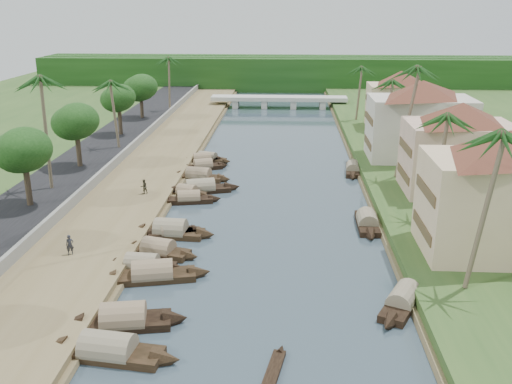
# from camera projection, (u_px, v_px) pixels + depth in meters

# --- Properties ---
(ground) EXTENTS (220.00, 220.00, 0.00)m
(ground) POSITION_uv_depth(u_px,v_px,m) (265.00, 249.00, 50.38)
(ground) COLOR #32414B
(ground) RESTS_ON ground
(left_bank) EXTENTS (10.00, 180.00, 0.80)m
(left_bank) POSITION_uv_depth(u_px,v_px,m) (142.00, 177.00, 70.04)
(left_bank) COLOR brown
(left_bank) RESTS_ON ground
(right_bank) EXTENTS (16.00, 180.00, 1.20)m
(right_bank) POSITION_uv_depth(u_px,v_px,m) (430.00, 180.00, 68.17)
(right_bank) COLOR #2B4A1D
(right_bank) RESTS_ON ground
(road) EXTENTS (8.00, 180.00, 1.40)m
(road) POSITION_uv_depth(u_px,v_px,m) (74.00, 174.00, 70.39)
(road) COLOR black
(road) RESTS_ON ground
(retaining_wall) EXTENTS (0.40, 180.00, 1.10)m
(retaining_wall) POSITION_uv_depth(u_px,v_px,m) (108.00, 169.00, 69.96)
(retaining_wall) COLOR gray
(retaining_wall) RESTS_ON left_bank
(treeline) EXTENTS (120.00, 14.00, 8.00)m
(treeline) POSITION_uv_depth(u_px,v_px,m) (281.00, 73.00, 143.91)
(treeline) COLOR #13360E
(treeline) RESTS_ON ground
(bridge) EXTENTS (28.00, 4.00, 2.40)m
(bridge) POSITION_uv_depth(u_px,v_px,m) (279.00, 100.00, 118.08)
(bridge) COLOR #AFB0A5
(bridge) RESTS_ON ground
(building_near) EXTENTS (14.85, 14.85, 10.20)m
(building_near) POSITION_uv_depth(u_px,v_px,m) (502.00, 192.00, 45.50)
(building_near) COLOR beige
(building_near) RESTS_ON right_bank
(building_mid) EXTENTS (14.11, 14.11, 9.70)m
(building_mid) POSITION_uv_depth(u_px,v_px,m) (458.00, 147.00, 60.69)
(building_mid) COLOR beige
(building_mid) RESTS_ON right_bank
(building_far) EXTENTS (15.59, 15.59, 10.20)m
(building_far) POSITION_uv_depth(u_px,v_px,m) (420.00, 119.00, 73.93)
(building_far) COLOR beige
(building_far) RESTS_ON right_bank
(building_distant) EXTENTS (12.62, 12.62, 9.20)m
(building_distant) POSITION_uv_depth(u_px,v_px,m) (399.00, 99.00, 92.99)
(building_distant) COLOR beige
(building_distant) RESTS_ON right_bank
(sampan_0) EXTENTS (9.67, 3.17, 2.46)m
(sampan_0) POSITION_uv_depth(u_px,v_px,m) (108.00, 351.00, 34.94)
(sampan_0) COLOR black
(sampan_0) RESTS_ON ground
(sampan_1) EXTENTS (9.02, 3.46, 2.57)m
(sampan_1) POSITION_uv_depth(u_px,v_px,m) (124.00, 321.00, 38.29)
(sampan_1) COLOR black
(sampan_1) RESTS_ON ground
(sampan_2) EXTENTS (9.53, 3.81, 2.43)m
(sampan_2) POSITION_uv_depth(u_px,v_px,m) (153.00, 275.00, 44.73)
(sampan_2) COLOR black
(sampan_2) RESTS_ON ground
(sampan_3) EXTENTS (7.71, 2.20, 2.07)m
(sampan_3) POSITION_uv_depth(u_px,v_px,m) (142.00, 265.00, 46.37)
(sampan_3) COLOR black
(sampan_3) RESTS_ON ground
(sampan_4) EXTENTS (7.88, 3.76, 2.20)m
(sampan_4) POSITION_uv_depth(u_px,v_px,m) (158.00, 250.00, 49.18)
(sampan_4) COLOR black
(sampan_4) RESTS_ON ground
(sampan_5) EXTENTS (6.52, 3.39, 2.06)m
(sampan_5) POSITION_uv_depth(u_px,v_px,m) (172.00, 232.00, 53.20)
(sampan_5) COLOR black
(sampan_5) RESTS_ON ground
(sampan_6) EXTENTS (8.76, 2.72, 2.53)m
(sampan_6) POSITION_uv_depth(u_px,v_px,m) (171.00, 232.00, 53.20)
(sampan_6) COLOR black
(sampan_6) RESTS_ON ground
(sampan_7) EXTENTS (7.36, 2.72, 1.96)m
(sampan_7) POSITION_uv_depth(u_px,v_px,m) (189.00, 199.00, 62.11)
(sampan_7) COLOR black
(sampan_7) RESTS_ON ground
(sampan_8) EXTENTS (6.21, 3.42, 1.93)m
(sampan_8) POSITION_uv_depth(u_px,v_px,m) (187.00, 193.00, 64.13)
(sampan_8) COLOR black
(sampan_8) RESTS_ON ground
(sampan_9) EXTENTS (9.65, 4.41, 2.38)m
(sampan_9) POSITION_uv_depth(u_px,v_px,m) (200.00, 189.00, 65.54)
(sampan_9) COLOR black
(sampan_9) RESTS_ON ground
(sampan_10) EXTENTS (8.56, 3.38, 2.30)m
(sampan_10) POSITION_uv_depth(u_px,v_px,m) (199.00, 176.00, 70.21)
(sampan_10) COLOR black
(sampan_10) RESTS_ON ground
(sampan_11) EXTENTS (7.03, 3.84, 2.02)m
(sampan_11) POSITION_uv_depth(u_px,v_px,m) (203.00, 166.00, 74.61)
(sampan_11) COLOR black
(sampan_11) RESTS_ON ground
(sampan_12) EXTENTS (7.32, 4.06, 1.81)m
(sampan_12) POSITION_uv_depth(u_px,v_px,m) (207.00, 158.00, 78.57)
(sampan_12) COLOR black
(sampan_12) RESTS_ON ground
(sampan_13) EXTENTS (7.09, 3.13, 1.95)m
(sampan_13) POSITION_uv_depth(u_px,v_px,m) (202.00, 160.00, 77.69)
(sampan_13) COLOR black
(sampan_13) RESTS_ON ground
(sampan_14) EXTENTS (5.39, 8.69, 2.16)m
(sampan_14) POSITION_uv_depth(u_px,v_px,m) (403.00, 300.00, 40.92)
(sampan_14) COLOR black
(sampan_14) RESTS_ON ground
(sampan_15) EXTENTS (2.07, 8.43, 2.25)m
(sampan_15) POSITION_uv_depth(u_px,v_px,m) (367.00, 222.00, 55.50)
(sampan_15) COLOR black
(sampan_15) RESTS_ON ground
(sampan_16) EXTENTS (2.28, 8.18, 2.00)m
(sampan_16) POSITION_uv_depth(u_px,v_px,m) (353.00, 169.00, 73.25)
(sampan_16) COLOR black
(sampan_16) RESTS_ON ground
(canoe_0) EXTENTS (1.81, 5.90, 0.77)m
(canoe_0) POSITION_uv_depth(u_px,v_px,m) (273.00, 373.00, 33.40)
(canoe_0) COLOR black
(canoe_0) RESTS_ON ground
(canoe_1) EXTENTS (4.47, 2.48, 0.74)m
(canoe_1) POSITION_uv_depth(u_px,v_px,m) (146.00, 263.00, 47.50)
(canoe_1) COLOR black
(canoe_1) RESTS_ON ground
(canoe_2) EXTENTS (5.25, 1.73, 0.76)m
(canoe_2) POSITION_uv_depth(u_px,v_px,m) (208.00, 179.00, 70.13)
(canoe_2) COLOR black
(canoe_2) RESTS_ON ground
(palm_0) EXTENTS (3.20, 3.20, 12.90)m
(palm_0) POSITION_uv_depth(u_px,v_px,m) (488.00, 138.00, 37.55)
(palm_0) COLOR brown
(palm_0) RESTS_ON ground
(palm_1) EXTENTS (3.20, 3.20, 11.34)m
(palm_1) POSITION_uv_depth(u_px,v_px,m) (444.00, 118.00, 51.81)
(palm_1) COLOR brown
(palm_1) RESTS_ON ground
(palm_2) EXTENTS (3.20, 3.20, 14.27)m
(palm_2) POSITION_uv_depth(u_px,v_px,m) (407.00, 70.00, 63.40)
(palm_2) COLOR brown
(palm_2) RESTS_ON ground
(palm_3) EXTENTS (3.20, 3.20, 10.50)m
(palm_3) POSITION_uv_depth(u_px,v_px,m) (387.00, 82.00, 81.63)
(palm_3) COLOR brown
(palm_3) RESTS_ON ground
(palm_5) EXTENTS (3.20, 3.20, 13.59)m
(palm_5) POSITION_uv_depth(u_px,v_px,m) (39.00, 80.00, 59.01)
(palm_5) COLOR brown
(palm_5) RESTS_ON ground
(palm_6) EXTENTS (3.20, 3.20, 10.72)m
(palm_6) POSITION_uv_depth(u_px,v_px,m) (113.00, 83.00, 77.54)
(palm_6) COLOR brown
(palm_6) RESTS_ON ground
(palm_7) EXTENTS (3.20, 3.20, 10.63)m
(palm_7) POSITION_uv_depth(u_px,v_px,m) (360.00, 69.00, 97.57)
(palm_7) COLOR brown
(palm_7) RESTS_ON ground
(palm_8) EXTENTS (3.20, 3.20, 11.26)m
(palm_8) POSITION_uv_depth(u_px,v_px,m) (168.00, 59.00, 105.24)
(palm_8) COLOR brown
(palm_8) RESTS_ON ground
(tree_2) EXTENTS (5.16, 5.16, 7.78)m
(tree_2) POSITION_uv_depth(u_px,v_px,m) (23.00, 151.00, 55.68)
(tree_2) COLOR #473828
(tree_2) RESTS_ON ground
(tree_3) EXTENTS (5.17, 5.17, 7.73)m
(tree_3) POSITION_uv_depth(u_px,v_px,m) (76.00, 122.00, 69.41)
(tree_3) COLOR #473828
(tree_3) RESTS_ON ground
(tree_4) EXTENTS (4.75, 4.75, 7.51)m
(tree_4) POSITION_uv_depth(u_px,v_px,m) (118.00, 99.00, 86.77)
(tree_4) COLOR #473828
(tree_4) RESTS_ON ground
(tree_5) EXTENTS (5.38, 5.38, 7.46)m
(tree_5) POSITION_uv_depth(u_px,v_px,m) (141.00, 88.00, 99.74)
(tree_5) COLOR #473828
(tree_5) RESTS_ON ground
(tree_6) EXTENTS (4.20, 4.20, 7.24)m
(tree_6) POSITION_uv_depth(u_px,v_px,m) (455.00, 115.00, 75.39)
(tree_6) COLOR #473828
(tree_6) RESTS_ON ground
(person_near) EXTENTS (0.73, 0.60, 1.72)m
(person_near) POSITION_uv_depth(u_px,v_px,m) (70.00, 245.00, 47.22)
(person_near) COLOR #26272D
(person_near) RESTS_ON left_bank
(person_far) EXTENTS (1.00, 0.96, 1.63)m
(person_far) POSITION_uv_depth(u_px,v_px,m) (144.00, 186.00, 62.43)
(person_far) COLOR #353325
(person_far) RESTS_ON left_bank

